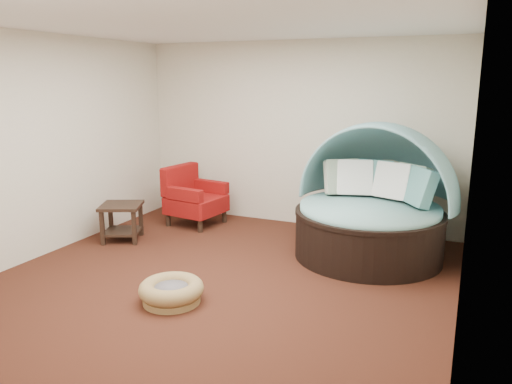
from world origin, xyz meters
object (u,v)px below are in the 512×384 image
at_px(canopy_daybed, 374,195).
at_px(red_armchair, 193,198).
at_px(pet_basket, 171,291).
at_px(side_table, 122,217).

xyz_separation_m(canopy_daybed, red_armchair, (-2.84, 0.29, -0.37)).
bearing_deg(red_armchair, pet_basket, -56.01).
height_order(canopy_daybed, side_table, canopy_daybed).
distance_m(pet_basket, red_armchair, 2.86).
bearing_deg(side_table, canopy_daybed, 13.92).
xyz_separation_m(canopy_daybed, side_table, (-3.33, -0.83, -0.46)).
relative_size(pet_basket, side_table, 1.20).
bearing_deg(side_table, red_armchair, 65.94).
distance_m(canopy_daybed, red_armchair, 2.88).
distance_m(canopy_daybed, pet_basket, 2.85).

